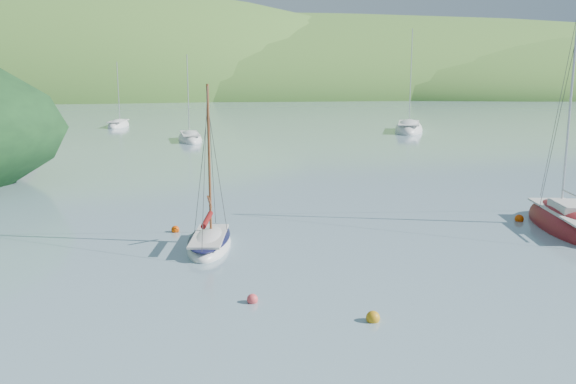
{
  "coord_description": "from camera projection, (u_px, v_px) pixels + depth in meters",
  "views": [
    {
      "loc": [
        -4.38,
        -21.61,
        8.48
      ],
      "look_at": [
        -2.0,
        8.0,
        2.41
      ],
      "focal_mm": 40.0,
      "sensor_mm": 36.0,
      "label": 1
    }
  ],
  "objects": [
    {
      "name": "distant_sloop_b",
      "position": [
        409.0,
        130.0,
        78.8
      ],
      "size": [
        5.77,
        9.99,
        13.46
      ],
      "rotation": [
        0.0,
        0.0,
        -0.28
      ],
      "color": "white",
      "rests_on": "ground"
    },
    {
      "name": "distant_sloop_a",
      "position": [
        190.0,
        139.0,
        69.72
      ],
      "size": [
        3.5,
        7.31,
        10.02
      ],
      "rotation": [
        0.0,
        0.0,
        0.15
      ],
      "color": "white",
      "rests_on": "ground"
    },
    {
      "name": "mooring_buoys",
      "position": [
        368.0,
        256.0,
        28.08
      ],
      "size": [
        18.8,
        13.29,
        0.48
      ],
      "color": "#C38512",
      "rests_on": "ground"
    },
    {
      "name": "shoreline_hills",
      "position": [
        218.0,
        90.0,
        190.78
      ],
      "size": [
        690.0,
        135.0,
        56.0
      ],
      "color": "#3B6E29",
      "rests_on": "ground"
    },
    {
      "name": "ground",
      "position": [
        361.0,
        301.0,
        23.15
      ],
      "size": [
        700.0,
        700.0,
        0.0
      ],
      "primitive_type": "plane",
      "color": "gray",
      "rests_on": "ground"
    },
    {
      "name": "sloop_red",
      "position": [
        568.0,
        225.0,
        33.01
      ],
      "size": [
        3.52,
        8.37,
        12.06
      ],
      "rotation": [
        0.0,
        0.0,
        -0.09
      ],
      "color": "maroon",
      "rests_on": "ground"
    },
    {
      "name": "distant_sloop_c",
      "position": [
        118.0,
        125.0,
        84.69
      ],
      "size": [
        2.85,
        6.6,
        9.17
      ],
      "rotation": [
        0.0,
        0.0,
        -0.09
      ],
      "color": "white",
      "rests_on": "ground"
    },
    {
      "name": "daysailer_white",
      "position": [
        209.0,
        243.0,
        29.8
      ],
      "size": [
        2.36,
        5.37,
        8.03
      ],
      "rotation": [
        0.0,
        0.0,
        -0.09
      ],
      "color": "white",
      "rests_on": "ground"
    }
  ]
}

